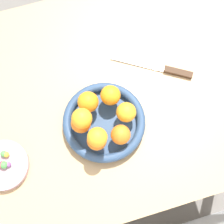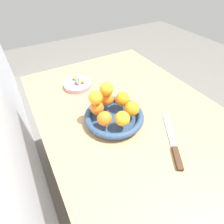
# 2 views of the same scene
# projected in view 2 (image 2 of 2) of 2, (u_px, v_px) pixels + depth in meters

# --- Properties ---
(ground_plane) EXTENTS (6.00, 6.00, 0.00)m
(ground_plane) POSITION_uv_depth(u_px,v_px,m) (124.00, 186.00, 1.27)
(ground_plane) COLOR slate
(dining_table) EXTENTS (1.10, 0.76, 0.74)m
(dining_table) POSITION_uv_depth(u_px,v_px,m) (130.00, 125.00, 0.83)
(dining_table) COLOR tan
(dining_table) RESTS_ON ground_plane
(fruit_bowl) EXTENTS (0.24, 0.24, 0.04)m
(fruit_bowl) POSITION_uv_depth(u_px,v_px,m) (114.00, 117.00, 0.72)
(fruit_bowl) COLOR navy
(fruit_bowl) RESTS_ON dining_table
(candy_dish) EXTENTS (0.14, 0.14, 0.02)m
(candy_dish) POSITION_uv_depth(u_px,v_px,m) (78.00, 85.00, 0.91)
(candy_dish) COLOR #B28C99
(candy_dish) RESTS_ON dining_table
(orange_0) EXTENTS (0.06, 0.06, 0.06)m
(orange_0) POSITION_uv_depth(u_px,v_px,m) (97.00, 108.00, 0.69)
(orange_0) COLOR orange
(orange_0) RESTS_ON fruit_bowl
(orange_1) EXTENTS (0.06, 0.06, 0.06)m
(orange_1) POSITION_uv_depth(u_px,v_px,m) (104.00, 119.00, 0.65)
(orange_1) COLOR orange
(orange_1) RESTS_ON fruit_bowl
(orange_2) EXTENTS (0.06, 0.06, 0.06)m
(orange_2) POSITION_uv_depth(u_px,v_px,m) (122.00, 119.00, 0.64)
(orange_2) COLOR orange
(orange_2) RESTS_ON fruit_bowl
(orange_3) EXTENTS (0.06, 0.06, 0.06)m
(orange_3) POSITION_uv_depth(u_px,v_px,m) (132.00, 109.00, 0.68)
(orange_3) COLOR orange
(orange_3) RESTS_ON fruit_bowl
(orange_4) EXTENTS (0.06, 0.06, 0.06)m
(orange_4) POSITION_uv_depth(u_px,v_px,m) (122.00, 99.00, 0.72)
(orange_4) COLOR orange
(orange_4) RESTS_ON fruit_bowl
(orange_5) EXTENTS (0.06, 0.06, 0.06)m
(orange_5) POSITION_uv_depth(u_px,v_px,m) (107.00, 99.00, 0.73)
(orange_5) COLOR orange
(orange_5) RESTS_ON fruit_bowl
(orange_6) EXTENTS (0.06, 0.06, 0.06)m
(orange_6) POSITION_uv_depth(u_px,v_px,m) (106.00, 89.00, 0.69)
(orange_6) COLOR orange
(orange_6) RESTS_ON orange_5
(orange_7) EXTENTS (0.05, 0.05, 0.05)m
(orange_7) POSITION_uv_depth(u_px,v_px,m) (95.00, 98.00, 0.65)
(orange_7) COLOR orange
(orange_7) RESTS_ON orange_0
(candy_ball_0) EXTENTS (0.02, 0.02, 0.02)m
(candy_ball_0) POSITION_uv_depth(u_px,v_px,m) (77.00, 82.00, 0.89)
(candy_ball_0) COLOR #4C9947
(candy_ball_0) RESTS_ON candy_dish
(candy_ball_1) EXTENTS (0.02, 0.02, 0.02)m
(candy_ball_1) POSITION_uv_depth(u_px,v_px,m) (83.00, 82.00, 0.89)
(candy_ball_1) COLOR gold
(candy_ball_1) RESTS_ON candy_dish
(candy_ball_2) EXTENTS (0.02, 0.02, 0.02)m
(candy_ball_2) POSITION_uv_depth(u_px,v_px,m) (83.00, 81.00, 0.90)
(candy_ball_2) COLOR #4C9947
(candy_ball_2) RESTS_ON candy_dish
(candy_ball_3) EXTENTS (0.02, 0.02, 0.02)m
(candy_ball_3) POSITION_uv_depth(u_px,v_px,m) (74.00, 78.00, 0.92)
(candy_ball_3) COLOR gold
(candy_ball_3) RESTS_ON candy_dish
(candy_ball_4) EXTENTS (0.01, 0.01, 0.01)m
(candy_ball_4) POSITION_uv_depth(u_px,v_px,m) (77.00, 84.00, 0.88)
(candy_ball_4) COLOR #8C4C99
(candy_ball_4) RESTS_ON candy_dish
(candy_ball_5) EXTENTS (0.02, 0.02, 0.02)m
(candy_ball_5) POSITION_uv_depth(u_px,v_px,m) (77.00, 81.00, 0.89)
(candy_ball_5) COLOR #C6384C
(candy_ball_5) RESTS_ON candy_dish
(candy_ball_6) EXTENTS (0.02, 0.02, 0.02)m
(candy_ball_6) POSITION_uv_depth(u_px,v_px,m) (78.00, 80.00, 0.91)
(candy_ball_6) COLOR #8C4C99
(candy_ball_6) RESTS_ON candy_dish
(knife) EXTENTS (0.23, 0.15, 0.01)m
(knife) POSITION_uv_depth(u_px,v_px,m) (174.00, 144.00, 0.64)
(knife) COLOR #3F2819
(knife) RESTS_ON dining_table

